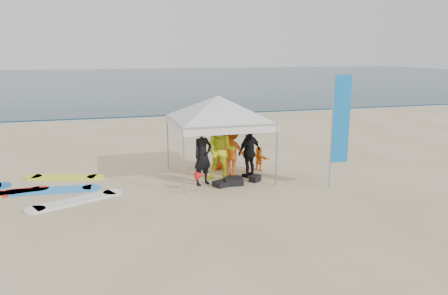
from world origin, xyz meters
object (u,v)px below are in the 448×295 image
person_yellow (221,151)px  person_black_b (249,152)px  person_orange_b (220,143)px  canopy_tent (218,96)px  marker_pennant (200,176)px  person_black_a (203,156)px  person_orange_a (232,151)px  surfboard_spread (9,193)px  person_seated (259,159)px  feather_flag (340,121)px

person_yellow → person_black_b: size_ratio=1.15×
person_yellow → person_orange_b: bearing=102.0°
canopy_tent → person_orange_b: bearing=70.8°
marker_pennant → person_black_a: bearing=69.9°
person_yellow → person_orange_a: (0.52, 0.46, -0.13)m
person_orange_a → person_orange_b: size_ratio=0.90×
person_orange_b → surfboard_spread: 6.83m
person_black_b → person_seated: person_black_b is taller
person_seated → person_black_b: bearing=113.5°
person_yellow → marker_pennant: person_yellow is taller
person_yellow → canopy_tent: 1.76m
person_orange_a → feather_flag: feather_flag is taller
person_yellow → person_black_b: (1.02, 0.17, -0.13)m
person_orange_b → feather_flag: size_ratio=0.54×
feather_flag → marker_pennant: size_ratio=5.49×
canopy_tent → surfboard_spread: (-6.34, -0.06, -2.64)m
canopy_tent → surfboard_spread: bearing=-179.5°
canopy_tent → person_yellow: bearing=-97.1°
person_black_a → person_seated: bearing=-1.9°
person_orange_b → feather_flag: 4.36m
person_black_a → person_orange_b: (1.05, 1.69, 0.02)m
canopy_tent → surfboard_spread: 6.87m
feather_flag → marker_pennant: 4.44m
person_orange_b → marker_pennant: (-1.31, -2.39, -0.44)m
person_seated → marker_pennant: (-2.53, -1.77, 0.07)m
marker_pennant → person_orange_a: bearing=44.3°
person_yellow → person_orange_b: 1.52m
person_black_a → person_black_b: (1.67, 0.39, -0.07)m
person_orange_b → feather_flag: (2.78, -3.17, 1.12)m
person_seated → surfboard_spread: bearing=68.4°
person_black_a → feather_flag: size_ratio=0.52×
marker_pennant → surfboard_spread: bearing=166.1°
person_yellow → person_seated: size_ratio=2.32×
person_yellow → person_black_b: person_yellow is taller
canopy_tent → marker_pennant: 2.76m
feather_flag → canopy_tent: bearing=145.1°
feather_flag → marker_pennant: (-4.08, 0.78, -1.57)m
surfboard_spread → person_orange_b: bearing=8.9°
person_orange_a → marker_pennant: size_ratio=2.66×
person_black_a → person_seated: person_black_a is taller
person_black_b → canopy_tent: 2.09m
person_black_a → person_yellow: size_ratio=0.94×
person_black_a → marker_pennant: (-0.26, -0.70, -0.42)m
person_orange_a → canopy_tent: bearing=36.9°
person_black_b → person_seated: bearing=-159.5°
person_seated → canopy_tent: canopy_tent is taller
person_orange_a → person_black_b: same height
person_yellow → person_black_b: bearing=36.8°
person_orange_a → feather_flag: (2.66, -2.17, 1.21)m
feather_flag → person_orange_b: bearing=131.2°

